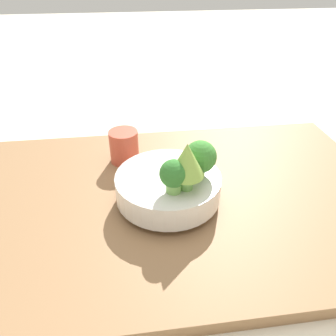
{
  "coord_description": "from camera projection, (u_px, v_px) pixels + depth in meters",
  "views": [
    {
      "loc": [
        0.1,
        0.59,
        0.5
      ],
      "look_at": [
        0.02,
        0.02,
        0.12
      ],
      "focal_mm": 35.0,
      "sensor_mm": 36.0,
      "label": 1
    }
  ],
  "objects": [
    {
      "name": "ground_plane",
      "position": [
        176.0,
        205.0,
        0.77
      ],
      "size": [
        6.0,
        6.0,
        0.0
      ],
      "primitive_type": "plane",
      "color": "beige"
    },
    {
      "name": "table",
      "position": [
        176.0,
        200.0,
        0.76
      ],
      "size": [
        1.01,
        0.63,
        0.03
      ],
      "color": "olive",
      "rests_on": "ground_plane"
    },
    {
      "name": "bowl",
      "position": [
        168.0,
        187.0,
        0.71
      ],
      "size": [
        0.23,
        0.23,
        0.07
      ],
      "color": "silver",
      "rests_on": "table"
    },
    {
      "name": "romanesco_piece_far",
      "position": [
        187.0,
        161.0,
        0.63
      ],
      "size": [
        0.07,
        0.07,
        0.1
      ],
      "color": "#6BA34C",
      "rests_on": "bowl"
    },
    {
      "name": "broccoli_floret_back",
      "position": [
        174.0,
        175.0,
        0.63
      ],
      "size": [
        0.06,
        0.06,
        0.07
      ],
      "color": "#7AB256",
      "rests_on": "bowl"
    },
    {
      "name": "broccoli_floret_left",
      "position": [
        200.0,
        157.0,
        0.68
      ],
      "size": [
        0.07,
        0.07,
        0.08
      ],
      "color": "#609347",
      "rests_on": "bowl"
    },
    {
      "name": "cup",
      "position": [
        124.0,
        146.0,
        0.85
      ],
      "size": [
        0.08,
        0.08,
        0.09
      ],
      "color": "#C64C38",
      "rests_on": "table"
    }
  ]
}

